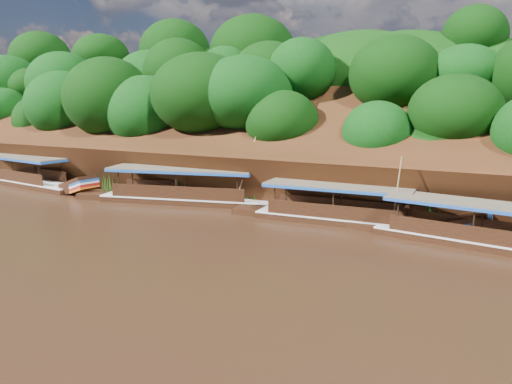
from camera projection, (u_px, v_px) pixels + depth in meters
ground at (274, 254)px, 25.56m from camera, size 160.00×160.00×0.00m
riverbank at (384, 166)px, 44.95m from camera, size 120.00×30.06×19.40m
boat_0 at (508, 241)px, 26.00m from camera, size 14.88×4.13×6.90m
boat_1 at (360, 216)px, 31.37m from camera, size 14.36×3.10×5.01m
boat_2 at (204, 196)px, 37.64m from camera, size 17.12×6.25×6.44m
boat_3 at (35, 180)px, 44.96m from camera, size 15.25×4.05×3.20m
reeds at (295, 199)px, 35.11m from camera, size 49.43×2.33×2.02m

